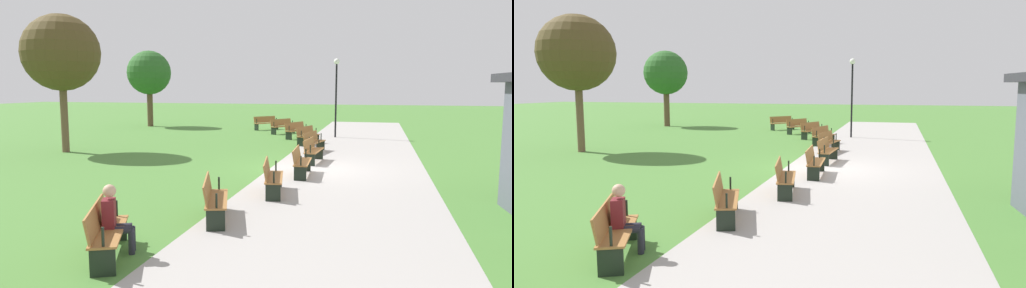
# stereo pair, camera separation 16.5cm
# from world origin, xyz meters

# --- Properties ---
(ground_plane) EXTENTS (120.00, 120.00, 0.00)m
(ground_plane) POSITION_xyz_m (0.00, 0.00, 0.00)
(ground_plane) COLOR #477A33
(path_paving) EXTENTS (44.62, 5.22, 0.01)m
(path_paving) POSITION_xyz_m (0.00, 1.26, 0.00)
(path_paving) COLOR #A39E99
(path_paving) RESTS_ON ground
(bench_0) EXTENTS (1.67, 1.48, 0.89)m
(bench_0) POSITION_xyz_m (-13.87, -4.94, 0.47)
(bench_0) COLOR #996633
(bench_0) RESTS_ON ground
(bench_1) EXTENTS (1.75, 1.33, 0.89)m
(bench_1) POSITION_xyz_m (-11.65, -3.37, 0.47)
(bench_1) COLOR #996633
(bench_1) RESTS_ON ground
(bench_2) EXTENTS (1.80, 1.17, 0.89)m
(bench_2) POSITION_xyz_m (-9.25, -2.09, 0.47)
(bench_2) COLOR #996633
(bench_2) RESTS_ON ground
(bench_3) EXTENTS (1.82, 0.99, 0.89)m
(bench_3) POSITION_xyz_m (-6.71, -1.11, 0.47)
(bench_3) COLOR #996633
(bench_3) RESTS_ON ground
(bench_4) EXTENTS (1.82, 0.79, 0.89)m
(bench_4) POSITION_xyz_m (-4.07, -0.44, 0.47)
(bench_4) COLOR #996633
(bench_4) RESTS_ON ground
(bench_5) EXTENTS (1.79, 0.58, 0.89)m
(bench_5) POSITION_xyz_m (-1.36, -0.11, 0.47)
(bench_5) COLOR #996633
(bench_5) RESTS_ON ground
(bench_6) EXTENTS (1.79, 0.58, 0.89)m
(bench_6) POSITION_xyz_m (1.36, -0.11, 0.47)
(bench_6) COLOR #996633
(bench_6) RESTS_ON ground
(bench_7) EXTENTS (1.82, 0.79, 0.89)m
(bench_7) POSITION_xyz_m (4.07, -0.44, 0.47)
(bench_7) COLOR #996633
(bench_7) RESTS_ON ground
(bench_8) EXTENTS (1.82, 0.99, 0.89)m
(bench_8) POSITION_xyz_m (6.71, -1.11, 0.47)
(bench_8) COLOR #996633
(bench_8) RESTS_ON ground
(bench_9) EXTENTS (1.80, 1.17, 0.89)m
(bench_9) POSITION_xyz_m (9.25, -2.09, 0.47)
(bench_9) COLOR #996633
(bench_9) RESTS_ON ground
(person_seated) EXTENTS (0.49, 0.60, 1.20)m
(person_seated) POSITION_xyz_m (9.05, -2.02, 0.64)
(person_seated) COLOR maroon
(person_seated) RESTS_ON ground
(tree_0) EXTENTS (3.26, 3.26, 5.91)m
(tree_0) POSITION_xyz_m (-1.40, -10.92, 4.25)
(tree_0) COLOR brown
(tree_0) RESTS_ON ground
(tree_1) EXTENTS (3.11, 3.11, 5.41)m
(tree_1) POSITION_xyz_m (-14.47, -13.69, 3.81)
(tree_1) COLOR brown
(tree_1) RESTS_ON ground
(lamp_post) EXTENTS (0.32, 0.32, 4.40)m
(lamp_post) POSITION_xyz_m (-10.41, -0.07, 3.02)
(lamp_post) COLOR black
(lamp_post) RESTS_ON ground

